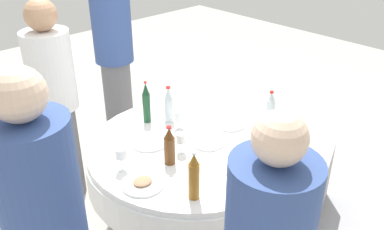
# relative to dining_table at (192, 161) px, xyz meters

# --- Properties ---
(ground_plane) EXTENTS (10.00, 10.00, 0.00)m
(ground_plane) POSITION_rel_dining_table_xyz_m (0.00, 0.00, -0.59)
(ground_plane) COLOR #B7B2A8
(dining_table) EXTENTS (1.43, 1.43, 0.74)m
(dining_table) POSITION_rel_dining_table_xyz_m (0.00, 0.00, 0.00)
(dining_table) COLOR white
(dining_table) RESTS_ON ground_plane
(bottle_brown_left) EXTENTS (0.07, 0.07, 0.26)m
(bottle_brown_left) POSITION_rel_dining_table_xyz_m (-0.26, -0.07, 0.27)
(bottle_brown_left) COLOR #593314
(bottle_brown_left) RESTS_ON dining_table
(bottle_amber_front) EXTENTS (0.06, 0.06, 0.30)m
(bottle_amber_front) POSITION_rel_dining_table_xyz_m (-0.38, -0.42, 0.29)
(bottle_amber_front) COLOR #8C5619
(bottle_amber_front) RESTS_ON dining_table
(bottle_clear_south) EXTENTS (0.07, 0.07, 0.28)m
(bottle_clear_south) POSITION_rel_dining_table_xyz_m (0.10, 0.35, 0.28)
(bottle_clear_south) COLOR silver
(bottle_clear_south) RESTS_ON dining_table
(bottle_dark_green_far) EXTENTS (0.06, 0.06, 0.32)m
(bottle_dark_green_far) POSITION_rel_dining_table_xyz_m (-0.03, 0.45, 0.30)
(bottle_dark_green_far) COLOR #194728
(bottle_dark_green_far) RESTS_ON dining_table
(bottle_clear_east) EXTENTS (0.07, 0.07, 0.28)m
(bottle_clear_east) POSITION_rel_dining_table_xyz_m (0.56, -0.21, 0.28)
(bottle_clear_east) COLOR silver
(bottle_clear_east) RESTS_ON dining_table
(wine_glass_far) EXTENTS (0.07, 0.07, 0.15)m
(wine_glass_far) POSITION_rel_dining_table_xyz_m (-0.52, 0.08, 0.25)
(wine_glass_far) COLOR white
(wine_glass_far) RESTS_ON dining_table
(wine_glass_east) EXTENTS (0.06, 0.06, 0.14)m
(wine_glass_east) POSITION_rel_dining_table_xyz_m (-0.12, -0.03, 0.25)
(wine_glass_east) COLOR white
(wine_glass_east) RESTS_ON dining_table
(wine_glass_near) EXTENTS (0.07, 0.07, 0.14)m
(wine_glass_near) POSITION_rel_dining_table_xyz_m (0.08, 0.21, 0.25)
(wine_glass_near) COLOR white
(wine_glass_near) RESTS_ON dining_table
(plate_west) EXTENTS (0.21, 0.21, 0.02)m
(plate_west) POSITION_rel_dining_table_xyz_m (0.08, -0.07, 0.16)
(plate_west) COLOR white
(plate_west) RESTS_ON dining_table
(plate_right) EXTENTS (0.25, 0.25, 0.02)m
(plate_right) POSITION_rel_dining_table_xyz_m (-0.20, 0.20, 0.16)
(plate_right) COLOR white
(plate_right) RESTS_ON dining_table
(plate_outer) EXTENTS (0.25, 0.25, 0.04)m
(plate_outer) POSITION_rel_dining_table_xyz_m (-0.52, -0.13, 0.16)
(plate_outer) COLOR white
(plate_outer) RESTS_ON dining_table
(plate_mid) EXTENTS (0.24, 0.24, 0.02)m
(plate_mid) POSITION_rel_dining_table_xyz_m (0.38, 0.00, 0.16)
(plate_mid) COLOR white
(plate_mid) RESTS_ON dining_table
(knife_front) EXTENTS (0.04, 0.18, 0.00)m
(knife_front) POSITION_rel_dining_table_xyz_m (-0.11, -0.48, 0.15)
(knife_front) COLOR silver
(knife_front) RESTS_ON dining_table
(fork_south) EXTENTS (0.13, 0.14, 0.00)m
(fork_south) POSITION_rel_dining_table_xyz_m (0.17, -0.54, 0.15)
(fork_south) COLOR silver
(fork_south) RESTS_ON dining_table
(fork_far) EXTENTS (0.05, 0.18, 0.00)m
(fork_far) POSITION_rel_dining_table_xyz_m (0.22, -0.29, 0.15)
(fork_far) COLOR silver
(fork_far) RESTS_ON dining_table
(person_south) EXTENTS (0.34, 0.34, 1.71)m
(person_south) POSITION_rel_dining_table_xyz_m (0.27, 1.28, 0.31)
(person_south) COLOR slate
(person_south) RESTS_ON ground_plane
(person_far) EXTENTS (0.34, 0.34, 1.62)m
(person_far) POSITION_rel_dining_table_xyz_m (-0.46, 1.00, 0.26)
(person_far) COLOR slate
(person_far) RESTS_ON ground_plane
(chair_near) EXTENTS (0.52, 0.52, 0.87)m
(chair_near) POSITION_rel_dining_table_xyz_m (0.35, -0.91, -0.07)
(chair_near) COLOR #99999E
(chair_near) RESTS_ON ground_plane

